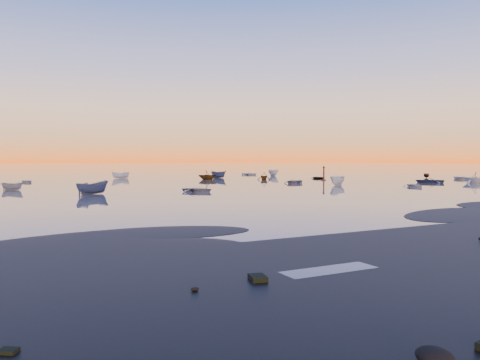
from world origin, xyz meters
TOP-DOWN VIEW (x-y plane):
  - ground at (0.00, 100.00)m, footprint 600.00×600.00m
  - mud_lobes at (0.00, -1.00)m, footprint 140.00×6.00m
  - moored_fleet at (0.00, 53.00)m, footprint 124.00×58.00m
  - boat_near_left at (-5.46, 30.93)m, footprint 4.04×3.75m
  - boat_near_center at (-17.87, 32.70)m, footprint 3.64×4.72m
  - boat_near_right at (44.50, 29.38)m, footprint 4.33×2.68m
  - channel_marker at (27.15, 48.30)m, footprint 0.82×0.82m

SIDE VIEW (x-z plane):
  - ground at x=0.00m, z-range 0.00..0.00m
  - moored_fleet at x=0.00m, z-range -0.60..0.60m
  - boat_near_left at x=-5.46m, z-range -0.49..0.49m
  - boat_near_center at x=-17.87m, z-range -0.75..0.75m
  - boat_near_right at x=44.50m, z-range -0.70..0.70m
  - mud_lobes at x=0.00m, z-range -0.03..0.05m
  - channel_marker at x=27.15m, z-range -0.31..2.61m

